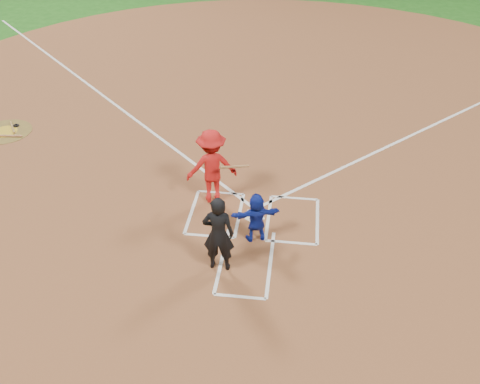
# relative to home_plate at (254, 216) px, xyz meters

# --- Properties ---
(ground) EXTENTS (120.00, 120.00, 0.00)m
(ground) POSITION_rel_home_plate_xyz_m (0.00, 0.00, -0.02)
(ground) COLOR #1B5715
(ground) RESTS_ON ground
(home_plate_dirt) EXTENTS (28.00, 28.00, 0.01)m
(home_plate_dirt) POSITION_rel_home_plate_xyz_m (0.00, 6.00, -0.01)
(home_plate_dirt) COLOR brown
(home_plate_dirt) RESTS_ON ground
(home_plate) EXTENTS (0.60, 0.60, 0.02)m
(home_plate) POSITION_rel_home_plate_xyz_m (0.00, 0.00, 0.00)
(home_plate) COLOR white
(home_plate) RESTS_ON home_plate_dirt
(on_deck_circle) EXTENTS (1.70, 1.70, 0.01)m
(on_deck_circle) POSITION_rel_home_plate_xyz_m (-8.38, 3.42, -0.00)
(on_deck_circle) COLOR brown
(on_deck_circle) RESTS_ON home_plate_dirt
(on_deck_logo) EXTENTS (0.80, 0.80, 0.00)m
(on_deck_logo) POSITION_rel_home_plate_xyz_m (-8.38, 3.42, 0.00)
(on_deck_logo) COLOR gold
(on_deck_logo) RESTS_ON on_deck_circle
(on_deck_bat_a) EXTENTS (0.52, 0.73, 0.06)m
(on_deck_bat_a) POSITION_rel_home_plate_xyz_m (-8.23, 3.67, 0.03)
(on_deck_bat_a) COLOR #A1783B
(on_deck_bat_a) RESTS_ON on_deck_circle
(on_deck_bat_c) EXTENTS (0.84, 0.14, 0.06)m
(on_deck_bat_c) POSITION_rel_home_plate_xyz_m (-8.08, 3.12, 0.03)
(on_deck_bat_c) COLOR #A4663C
(on_deck_bat_c) RESTS_ON on_deck_circle
(bat_weight_donut) EXTENTS (0.19, 0.19, 0.05)m
(bat_weight_donut) POSITION_rel_home_plate_xyz_m (-8.18, 3.82, 0.03)
(bat_weight_donut) COLOR black
(bat_weight_donut) RESTS_ON on_deck_circle
(catcher) EXTENTS (1.22, 0.71, 1.25)m
(catcher) POSITION_rel_home_plate_xyz_m (0.14, -0.86, 0.62)
(catcher) COLOR #13259C
(catcher) RESTS_ON home_plate_dirt
(umpire) EXTENTS (0.69, 0.46, 1.87)m
(umpire) POSITION_rel_home_plate_xyz_m (-0.57, -1.94, 0.93)
(umpire) COLOR black
(umpire) RESTS_ON home_plate_dirt
(chalk_markings) EXTENTS (28.35, 17.32, 0.01)m
(chalk_markings) POSITION_rel_home_plate_xyz_m (0.00, 5.29, -0.01)
(chalk_markings) COLOR white
(chalk_markings) RESTS_ON home_plate_dirt
(batter_at_plate) EXTENTS (1.68, 1.11, 2.01)m
(batter_at_plate) POSITION_rel_home_plate_xyz_m (-1.15, 0.61, 1.00)
(batter_at_plate) COLOR red
(batter_at_plate) RESTS_ON home_plate_dirt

